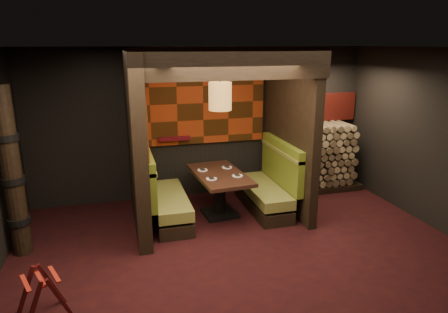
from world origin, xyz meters
TOP-DOWN VIEW (x-y plane):
  - floor at (0.00, 0.00)m, footprint 6.50×5.50m
  - ceiling at (0.00, 0.00)m, footprint 6.50×5.50m
  - wall_back at (0.00, 2.76)m, footprint 6.50×0.02m
  - wall_front at (0.00, -2.76)m, footprint 6.50×0.02m
  - partition_left at (-1.35, 1.65)m, footprint 0.20×2.20m
  - partition_right at (1.30, 1.70)m, footprint 0.15×2.10m
  - header_beam at (-0.02, 0.70)m, footprint 2.85×0.18m
  - tapa_back_panel at (-0.02, 2.71)m, footprint 2.40×0.06m
  - tapa_side_panel at (-1.23, 1.82)m, footprint 0.04×1.85m
  - lacquer_shelf at (-0.60, 2.65)m, footprint 0.60×0.12m
  - booth_bench_left at (-0.96, 1.65)m, footprint 0.68×1.60m
  - booth_bench_right at (0.93, 1.65)m, footprint 0.68×1.60m
  - dining_table at (0.01, 1.62)m, footprint 0.90×1.51m
  - place_settings at (0.01, 1.62)m, footprint 0.67×0.71m
  - pendant_lamp at (0.01, 1.57)m, footprint 0.37×0.37m
  - luggage_rack at (-2.53, -0.54)m, footprint 0.67×0.58m
  - totem_column at (-3.05, 1.10)m, footprint 0.31×0.31m
  - firewood_stack at (2.29, 2.35)m, footprint 1.73×0.70m
  - mosaic_header at (2.29, 2.68)m, footprint 1.83×0.10m
  - bay_front_post at (1.39, 1.96)m, footprint 0.08×0.08m

SIDE VIEW (x-z plane):
  - floor at x=0.00m, z-range -0.02..0.00m
  - luggage_rack at x=-2.53m, z-range 0.00..0.61m
  - booth_bench_left at x=-0.96m, z-range -0.17..0.97m
  - booth_bench_right at x=0.93m, z-range -0.17..0.97m
  - dining_table at x=0.01m, z-range 0.15..0.91m
  - firewood_stack at x=2.29m, z-range 0.00..1.36m
  - place_settings at x=0.01m, z-range 0.76..0.79m
  - lacquer_shelf at x=-0.60m, z-range 1.15..1.21m
  - totem_column at x=-3.05m, z-range -0.01..2.39m
  - wall_back at x=0.00m, z-range 0.00..2.85m
  - wall_front at x=0.00m, z-range 0.00..2.85m
  - partition_left at x=-1.35m, z-range 0.00..2.85m
  - partition_right at x=1.30m, z-range 0.00..2.85m
  - bay_front_post at x=1.39m, z-range 0.00..2.85m
  - mosaic_header at x=2.29m, z-range 1.36..1.92m
  - tapa_back_panel at x=-0.02m, z-range 1.04..2.60m
  - tapa_side_panel at x=-1.23m, z-range 1.12..2.58m
  - pendant_lamp at x=0.01m, z-range 1.59..2.58m
  - header_beam at x=-0.02m, z-range 2.41..2.85m
  - ceiling at x=0.00m, z-range 2.85..2.87m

